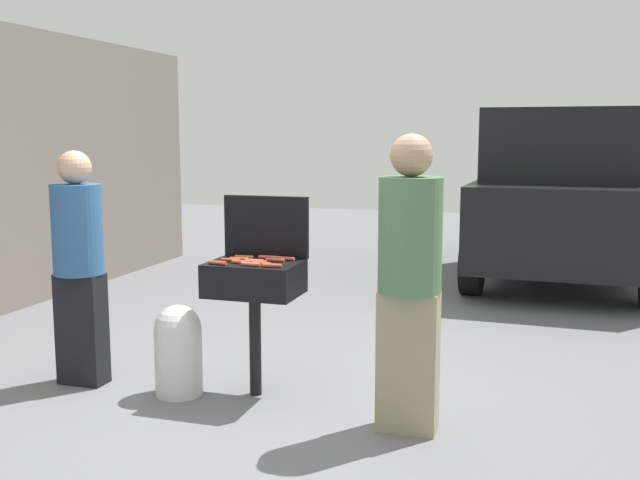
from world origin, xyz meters
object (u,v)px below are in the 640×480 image
hot_dog_9 (231,260)px  hot_dog_10 (241,262)px  hot_dog_6 (254,261)px  hot_dog_12 (272,266)px  person_left (79,259)px  hot_dog_11 (275,260)px  hot_dog_5 (257,262)px  parked_minivan (565,193)px  bbq_grill (255,283)px  hot_dog_2 (239,259)px  hot_dog_7 (262,264)px  hot_dog_3 (285,259)px  hot_dog_8 (217,263)px  hot_dog_0 (268,257)px  hot_dog_4 (244,257)px  person_right (410,273)px  hot_dog_1 (251,264)px  propane_tank (178,348)px

hot_dog_9 → hot_dog_10: (0.10, -0.05, 0.00)m
hot_dog_6 → hot_dog_9: bearing=-174.9°
hot_dog_12 → person_left: 1.43m
hot_dog_10 → person_left: person_left is taller
hot_dog_6 → hot_dog_11: size_ratio=1.00×
hot_dog_10 → hot_dog_12: 0.24m
hot_dog_10 → hot_dog_11: bearing=38.2°
hot_dog_5 → parked_minivan: parked_minivan is taller
bbq_grill → hot_dog_11: (0.13, 0.05, 0.16)m
hot_dog_2 → hot_dog_5: (0.16, -0.07, 0.00)m
person_left → hot_dog_7: bearing=-2.4°
hot_dog_3 → hot_dog_11: size_ratio=1.00×
hot_dog_10 → person_left: 1.20m
hot_dog_8 → bbq_grill: bearing=40.9°
hot_dog_3 → hot_dog_9: size_ratio=1.00×
hot_dog_0 → hot_dog_8: (-0.24, -0.29, 0.00)m
hot_dog_2 → hot_dog_12: 0.33m
hot_dog_4 → hot_dog_10: 0.19m
person_right → parked_minivan: size_ratio=0.39×
hot_dog_1 → hot_dog_7: (0.05, 0.05, 0.00)m
hot_dog_8 → hot_dog_10: bearing=27.6°
hot_dog_6 → hot_dog_10: size_ratio=1.00×
hot_dog_9 → hot_dog_12: size_ratio=1.00×
bbq_grill → hot_dog_7: 0.21m
person_right → hot_dog_8: bearing=-7.8°
hot_dog_7 → hot_dog_10: size_ratio=1.00×
hot_dog_2 → hot_dog_5: 0.17m
hot_dog_1 → hot_dog_5: same height
person_right → propane_tank: bearing=-7.0°
hot_dog_0 → propane_tank: hot_dog_0 is taller
hot_dog_12 → hot_dog_3: bearing=91.4°
bbq_grill → hot_dog_1: size_ratio=6.99×
hot_dog_9 → propane_tank: 0.70m
hot_dog_0 → hot_dog_6: bearing=-102.5°
hot_dog_10 → propane_tank: bearing=-172.5°
hot_dog_3 → hot_dog_7: 0.24m
hot_dog_0 → person_left: 1.33m
hot_dog_1 → hot_dog_7: size_ratio=1.00×
hot_dog_6 → hot_dog_12: size_ratio=1.00×
hot_dog_5 → hot_dog_8: (-0.24, -0.10, 0.00)m
hot_dog_0 → person_right: (1.04, -0.43, 0.03)m
hot_dog_6 → hot_dog_11: same height
hot_dog_9 → person_right: bearing=-11.7°
hot_dog_8 → person_left: size_ratio=0.08×
hot_dog_12 → person_right: 0.92m
hot_dog_3 → hot_dog_9: same height
propane_tank → hot_dog_9: bearing=17.5°
hot_dog_12 → person_right: size_ratio=0.07×
hot_dog_7 → propane_tank: (-0.59, -0.05, -0.60)m
hot_dog_1 → hot_dog_3: size_ratio=1.00×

